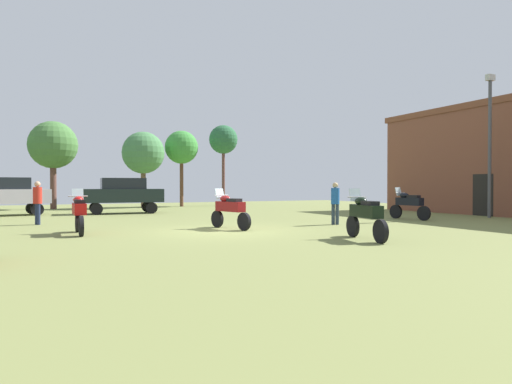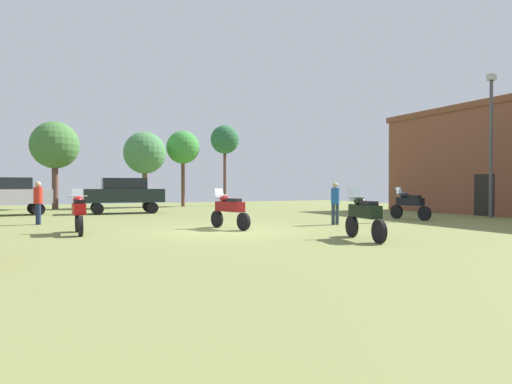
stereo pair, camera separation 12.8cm
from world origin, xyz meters
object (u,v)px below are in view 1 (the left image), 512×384
object	(u,v)px
motorcycle_7	(365,215)
car_1	(4,193)
tree_7	(223,140)
motorcycle_3	(230,209)
tree_3	(181,148)
car_3	(123,193)
person_2	(38,199)
lamp_post	(490,138)
motorcycle_1	(409,204)
tree_1	(53,146)
motorcycle_4	(79,212)
tree_5	(143,153)
person_1	(335,200)

from	to	relation	value
motorcycle_7	car_1	xyz separation A→B (m)	(-10.38, 16.26, 0.43)
tree_7	motorcycle_3	bearing A→B (deg)	-110.45
tree_3	car_3	bearing A→B (deg)	-128.18
person_2	lamp_post	xyz separation A→B (m)	(19.94, -5.18, 2.87)
motorcycle_1	person_2	size ratio (longest dim) A/B	1.26
car_3	tree_1	distance (m)	8.22
motorcycle_4	person_2	distance (m)	4.65
motorcycle_7	lamp_post	xyz separation A→B (m)	(11.23, 4.49, 3.16)
motorcycle_1	tree_7	xyz separation A→B (m)	(-2.62, 17.11, 4.39)
tree_7	car_1	bearing A→B (deg)	-157.01
motorcycle_3	tree_1	size ratio (longest dim) A/B	0.37
motorcycle_4	tree_1	size ratio (longest dim) A/B	0.36
motorcycle_1	tree_3	bearing A→B (deg)	101.21
tree_3	tree_5	distance (m)	3.12
motorcycle_3	motorcycle_7	bearing A→B (deg)	-79.46
person_1	car_3	bearing A→B (deg)	-5.70
tree_7	lamp_post	bearing A→B (deg)	-68.81
person_1	person_2	size ratio (longest dim) A/B	0.97
motorcycle_1	car_3	xyz separation A→B (m)	(-11.32, 10.31, 0.44)
motorcycle_3	tree_7	distance (m)	19.44
tree_5	car_1	bearing A→B (deg)	-146.61
motorcycle_1	tree_1	bearing A→B (deg)	122.74
motorcycle_7	person_1	size ratio (longest dim) A/B	1.33
motorcycle_7	tree_1	world-z (taller)	tree_1
car_3	person_1	distance (m)	12.93
car_1	person_1	distance (m)	17.16
car_3	lamp_post	distance (m)	19.44
tree_5	motorcycle_7	bearing A→B (deg)	-84.44
tree_7	lamp_post	xyz separation A→B (m)	(6.97, -17.98, -1.23)
tree_1	tree_5	world-z (taller)	tree_1
person_2	tree_3	size ratio (longest dim) A/B	0.31
motorcycle_7	tree_7	bearing A→B (deg)	89.62
motorcycle_7	car_1	distance (m)	19.29
motorcycle_1	person_1	bearing A→B (deg)	-178.66
motorcycle_1	tree_7	bearing A→B (deg)	90.53
motorcycle_3	person_1	size ratio (longest dim) A/B	1.27
person_1	tree_3	world-z (taller)	tree_3
car_1	tree_7	xyz separation A→B (m)	(14.65, 6.21, 3.96)
tree_1	lamp_post	xyz separation A→B (m)	(19.16, -17.96, -0.36)
car_1	person_2	distance (m)	6.80
motorcycle_7	person_1	world-z (taller)	person_1
car_1	tree_3	size ratio (longest dim) A/B	0.80
motorcycle_1	motorcycle_7	size ratio (longest dim) A/B	0.97
motorcycle_7	tree_1	distance (m)	24.06
lamp_post	motorcycle_3	bearing A→B (deg)	178.97
car_1	motorcycle_3	bearing A→B (deg)	-156.04
motorcycle_7	motorcycle_4	bearing A→B (deg)	155.41
motorcycle_4	car_3	xyz separation A→B (m)	(3.01, 10.47, 0.44)
tree_1	person_1	bearing A→B (deg)	-60.52
car_1	car_3	xyz separation A→B (m)	(5.95, -0.58, 0.00)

